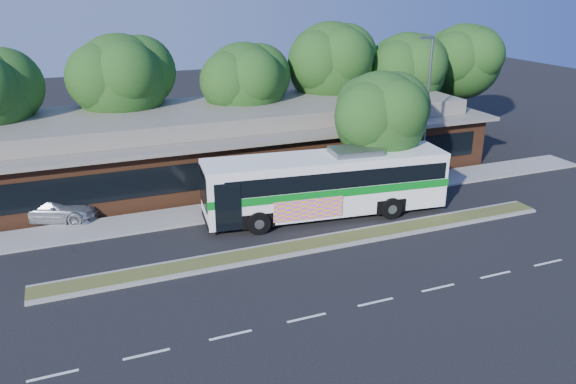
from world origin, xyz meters
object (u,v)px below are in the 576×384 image
(sedan, at_px, (48,207))
(lamp_post, at_px, (426,108))
(sidewalk_tree, at_px, (385,114))
(transit_bus, at_px, (327,180))

(sedan, bearing_deg, lamp_post, -78.05)
(lamp_post, bearing_deg, sidewalk_tree, -169.78)
(sidewalk_tree, bearing_deg, lamp_post, 10.22)
(transit_bus, relative_size, sidewalk_tree, 1.81)
(lamp_post, distance_m, transit_bus, 8.38)
(sidewalk_tree, bearing_deg, transit_bus, -159.53)
(sidewalk_tree, bearing_deg, sedan, 170.03)
(sedan, height_order, sidewalk_tree, sidewalk_tree)
(transit_bus, distance_m, sidewalk_tree, 5.48)
(transit_bus, relative_size, sedan, 2.61)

